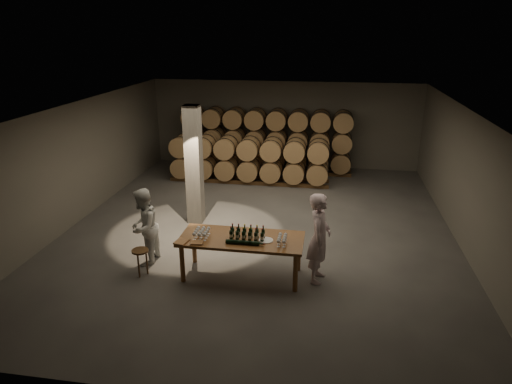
% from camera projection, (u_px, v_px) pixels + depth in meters
% --- Properties ---
extents(room, '(12.00, 12.00, 12.00)m').
position_uv_depth(room, '(194.00, 166.00, 12.09)').
color(room, '#4F4C4A').
rests_on(room, ground).
extents(tasting_table, '(2.60, 1.10, 0.90)m').
position_uv_depth(tasting_table, '(242.00, 242.00, 9.59)').
color(tasting_table, brown).
rests_on(tasting_table, ground).
extents(barrel_stack_back, '(6.26, 0.95, 2.31)m').
position_uv_depth(barrel_stack_back, '(266.00, 139.00, 16.68)').
color(barrel_stack_back, brown).
rests_on(barrel_stack_back, ground).
extents(barrel_stack_front, '(5.48, 0.95, 1.57)m').
position_uv_depth(barrel_stack_front, '(249.00, 159.00, 15.57)').
color(barrel_stack_front, brown).
rests_on(barrel_stack_front, ground).
extents(bottle_cluster, '(0.72, 0.22, 0.30)m').
position_uv_depth(bottle_cluster, '(247.00, 234.00, 9.46)').
color(bottle_cluster, black).
rests_on(bottle_cluster, tasting_table).
extents(lying_bottles, '(0.80, 0.09, 0.09)m').
position_uv_depth(lying_bottles, '(243.00, 242.00, 9.24)').
color(lying_bottles, black).
rests_on(lying_bottles, tasting_table).
extents(glass_cluster_left, '(0.30, 0.41, 0.17)m').
position_uv_depth(glass_cluster_left, '(202.00, 232.00, 9.56)').
color(glass_cluster_left, silver).
rests_on(glass_cluster_left, tasting_table).
extents(glass_cluster_right, '(0.19, 0.41, 0.16)m').
position_uv_depth(glass_cluster_right, '(282.00, 238.00, 9.27)').
color(glass_cluster_right, silver).
rests_on(glass_cluster_right, tasting_table).
extents(plate, '(0.30, 0.30, 0.02)m').
position_uv_depth(plate, '(266.00, 240.00, 9.42)').
color(plate, white).
rests_on(plate, tasting_table).
extents(notebook_near, '(0.26, 0.22, 0.03)m').
position_uv_depth(notebook_near, '(197.00, 243.00, 9.31)').
color(notebook_near, '#9B6438').
rests_on(notebook_near, tasting_table).
extents(notebook_corner, '(0.29, 0.34, 0.03)m').
position_uv_depth(notebook_corner, '(181.00, 242.00, 9.35)').
color(notebook_corner, '#9B6438').
rests_on(notebook_corner, tasting_table).
extents(pen, '(0.13, 0.04, 0.01)m').
position_uv_depth(pen, '(201.00, 244.00, 9.25)').
color(pen, black).
rests_on(pen, tasting_table).
extents(stool, '(0.36, 0.36, 0.59)m').
position_uv_depth(stool, '(140.00, 254.00, 9.73)').
color(stool, brown).
rests_on(stool, ground).
extents(person_man, '(0.55, 0.76, 1.94)m').
position_uv_depth(person_man, '(319.00, 238.00, 9.38)').
color(person_man, silver).
rests_on(person_man, ground).
extents(person_woman, '(0.69, 0.87, 1.76)m').
position_uv_depth(person_woman, '(144.00, 227.00, 10.12)').
color(person_woman, white).
rests_on(person_woman, ground).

